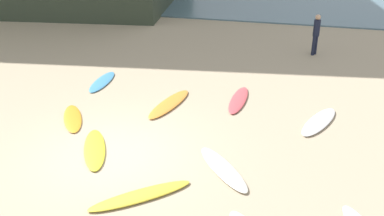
# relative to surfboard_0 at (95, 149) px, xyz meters

# --- Properties ---
(ground_plane) EXTENTS (120.00, 120.00, 0.00)m
(ground_plane) POSITION_rel_surfboard_0_xyz_m (0.56, -0.04, -0.04)
(ground_plane) COLOR tan
(surfboard_0) EXTENTS (1.49, 2.21, 0.08)m
(surfboard_0) POSITION_rel_surfboard_0_xyz_m (0.00, 0.00, 0.00)
(surfboard_0) COLOR yellow
(surfboard_0) RESTS_ON ground_plane
(surfboard_1) EXTENTS (1.05, 2.58, 0.09)m
(surfboard_1) POSITION_rel_surfboard_0_xyz_m (1.05, 3.26, 0.00)
(surfboard_1) COLOR orange
(surfboard_1) RESTS_ON ground_plane
(surfboard_2) EXTENTS (0.73, 2.17, 0.07)m
(surfboard_2) POSITION_rel_surfboard_0_xyz_m (-1.95, 4.54, -0.00)
(surfboard_2) COLOR #4E9ED4
(surfboard_2) RESTS_ON ground_plane
(surfboard_4) EXTENTS (1.79, 2.05, 0.09)m
(surfboard_4) POSITION_rel_surfboard_0_xyz_m (3.48, -0.07, 0.00)
(surfboard_4) COLOR silver
(surfboard_4) RESTS_ON ground_plane
(surfboard_6) EXTENTS (0.56, 2.32, 0.08)m
(surfboard_6) POSITION_rel_surfboard_0_xyz_m (3.19, 4.16, 0.00)
(surfboard_6) COLOR #DE5056
(surfboard_6) RESTS_ON ground_plane
(surfboard_7) EXTENTS (1.36, 2.30, 0.09)m
(surfboard_7) POSITION_rel_surfboard_0_xyz_m (5.78, 3.16, 0.00)
(surfboard_7) COLOR white
(surfboard_7) RESTS_ON ground_plane
(surfboard_8) EXTENTS (2.12, 1.93, 0.09)m
(surfboard_8) POSITION_rel_surfboard_0_xyz_m (1.92, -1.60, 0.00)
(surfboard_8) COLOR yellow
(surfboard_8) RESTS_ON ground_plane
(surfboard_9) EXTENTS (1.49, 1.97, 0.07)m
(surfboard_9) POSITION_rel_surfboard_0_xyz_m (-1.49, 1.51, -0.01)
(surfboard_9) COLOR orange
(surfboard_9) RESTS_ON ground_plane
(beachgoer_near) EXTENTS (0.38, 0.38, 1.78)m
(beachgoer_near) POSITION_rel_surfboard_0_xyz_m (5.62, 10.00, 0.96)
(beachgoer_near) COLOR #191E33
(beachgoer_near) RESTS_ON ground_plane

